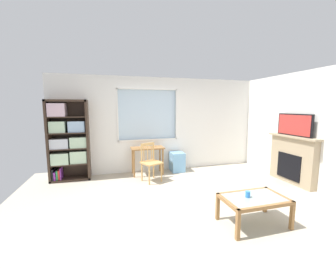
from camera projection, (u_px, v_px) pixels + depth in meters
name	position (u px, v px, depth m)	size (l,w,h in m)	color
ground	(190.00, 206.00, 3.72)	(6.56, 5.61, 0.02)	#B2A893
wall_back_with_window	(161.00, 126.00, 5.77)	(5.56, 0.15, 2.53)	white
wall_right	(319.00, 130.00, 4.32)	(0.12, 4.81, 2.53)	white
bookshelf	(68.00, 140.00, 4.94)	(0.90, 0.38, 1.92)	#38281E
desk_under_window	(147.00, 152.00, 5.40)	(0.84, 0.42, 0.71)	olive
wooden_chair	(151.00, 162.00, 4.91)	(0.54, 0.53, 0.90)	tan
plastic_drawer_unit	(177.00, 162.00, 5.71)	(0.35, 0.40, 0.52)	#72ADDB
fireplace	(292.00, 159.00, 4.79)	(0.26, 1.23, 1.10)	tan
tv	(294.00, 125.00, 4.68)	(0.06, 0.88, 0.50)	black
coffee_table	(254.00, 201.00, 3.09)	(0.94, 0.58, 0.43)	#8C9E99
sippy_cup	(248.00, 194.00, 3.07)	(0.07, 0.07, 0.09)	#337FD6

